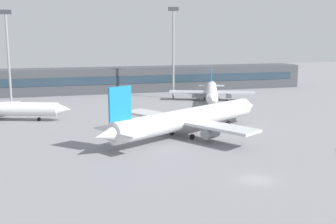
% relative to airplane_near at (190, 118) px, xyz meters
% --- Properties ---
extents(ground_plane, '(400.00, 400.00, 0.00)m').
position_rel_airplane_near_xyz_m(ground_plane, '(-0.09, 11.28, -3.56)').
color(ground_plane, gray).
extents(terminal_building, '(140.21, 12.13, 9.00)m').
position_rel_airplane_near_xyz_m(terminal_building, '(-0.09, 73.51, 0.94)').
color(terminal_building, '#3F4247').
rests_on(terminal_building, ground_plane).
extents(airplane_near, '(42.86, 31.15, 11.68)m').
position_rel_airplane_near_xyz_m(airplane_near, '(0.00, 0.00, 0.00)').
color(airplane_near, silver).
rests_on(airplane_near, ground_plane).
extents(airplane_far, '(26.75, 37.27, 9.66)m').
position_rel_airplane_near_xyz_m(airplane_far, '(22.42, 42.68, -0.62)').
color(airplane_far, white).
rests_on(airplane_far, ground_plane).
extents(floodlight_tower_west, '(3.20, 0.80, 29.48)m').
position_rel_airplane_near_xyz_m(floodlight_tower_west, '(12.41, 51.58, 13.25)').
color(floodlight_tower_west, gray).
rests_on(floodlight_tower_west, ground_plane).
extents(floodlight_tower_east, '(3.20, 0.80, 27.74)m').
position_rel_airplane_near_xyz_m(floodlight_tower_east, '(-38.11, 51.95, 12.36)').
color(floodlight_tower_east, gray).
rests_on(floodlight_tower_east, ground_plane).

